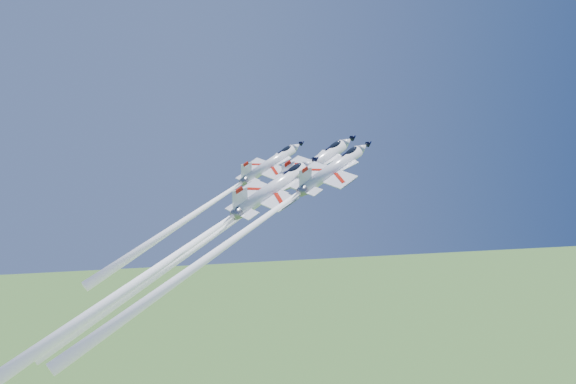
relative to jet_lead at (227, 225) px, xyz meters
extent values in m
cylinder|color=white|center=(14.99, 6.88, 8.08)|extent=(6.50, 6.67, 12.12)
cone|color=white|center=(20.98, 9.62, 11.30)|extent=(3.27, 3.20, 3.18)
cone|color=black|center=(22.37, 10.25, 12.05)|extent=(1.65, 1.61, 1.60)
cone|color=slate|center=(9.48, 4.35, 5.10)|extent=(2.91, 2.81, 2.18)
ellipsoid|color=black|center=(18.64, 8.40, 10.81)|extent=(3.30, 2.45, 2.37)
cube|color=black|center=(17.29, 7.74, 10.35)|extent=(1.12, 0.69, 0.80)
cube|color=white|center=(14.07, 6.50, 7.30)|extent=(8.12, 10.24, 3.47)
cube|color=white|center=(16.38, 8.95, 9.15)|extent=(3.38, 2.43, 1.76)
cube|color=white|center=(17.62, 6.72, 8.73)|extent=(3.38, 2.43, 1.76)
cube|color=white|center=(10.31, 4.75, 5.44)|extent=(4.32, 5.57, 1.85)
cube|color=white|center=(10.02, 4.28, 7.08)|extent=(3.08, 2.11, 3.85)
cube|color=#B51509|center=(9.83, 3.92, 8.45)|extent=(1.28, 0.82, 1.08)
cube|color=black|center=(15.30, 7.20, 7.24)|extent=(8.74, 4.39, 4.75)
sphere|color=white|center=(9.26, 4.25, 4.99)|extent=(1.14, 1.11, 1.04)
cone|color=white|center=(-7.92, -3.63, -4.28)|extent=(16.00, 16.87, 38.69)
cylinder|color=white|center=(8.74, 13.36, 7.51)|extent=(5.50, 5.64, 10.26)
cone|color=white|center=(13.80, 15.69, 10.24)|extent=(2.77, 2.71, 2.70)
cone|color=black|center=(14.98, 16.23, 10.88)|extent=(1.40, 1.37, 1.35)
cone|color=slate|center=(4.07, 11.22, 4.99)|extent=(2.46, 2.38, 1.85)
ellipsoid|color=black|center=(11.83, 14.66, 9.82)|extent=(2.79, 2.07, 2.01)
cube|color=black|center=(10.69, 14.09, 9.44)|extent=(0.94, 0.58, 0.68)
cube|color=white|center=(7.95, 13.05, 6.86)|extent=(6.87, 8.66, 2.94)
cube|color=white|center=(9.91, 15.12, 8.42)|extent=(2.86, 2.06, 1.49)
cube|color=white|center=(10.96, 13.23, 8.07)|extent=(2.86, 2.06, 1.49)
cube|color=white|center=(4.77, 11.56, 5.28)|extent=(3.65, 4.72, 1.56)
cube|color=white|center=(4.53, 11.17, 6.67)|extent=(2.61, 1.79, 3.26)
cube|color=#B51509|center=(4.36, 10.86, 7.83)|extent=(1.09, 0.69, 0.91)
cube|color=black|center=(9.00, 13.64, 6.80)|extent=(7.40, 3.72, 4.02)
sphere|color=white|center=(3.89, 11.14, 4.89)|extent=(0.96, 0.94, 0.88)
cone|color=white|center=(-8.08, 5.65, -1.56)|extent=(11.52, 12.11, 27.17)
cylinder|color=white|center=(15.80, -0.01, 7.80)|extent=(6.05, 6.20, 11.28)
cone|color=white|center=(21.37, 2.54, 10.80)|extent=(3.04, 2.98, 2.96)
cone|color=black|center=(22.66, 3.14, 11.50)|extent=(1.53, 1.50, 1.49)
cone|color=slate|center=(10.67, -2.36, 5.03)|extent=(2.71, 2.62, 2.03)
ellipsoid|color=black|center=(19.20, 1.42, 10.34)|extent=(3.07, 2.28, 2.20)
cube|color=black|center=(17.94, 0.79, 9.92)|extent=(1.04, 0.64, 0.75)
cube|color=white|center=(14.94, -0.36, 7.08)|extent=(7.55, 9.52, 3.23)
cube|color=white|center=(17.09, 1.92, 8.80)|extent=(3.14, 2.26, 1.64)
cube|color=white|center=(18.25, -0.15, 8.41)|extent=(3.14, 2.26, 1.64)
cube|color=white|center=(11.44, -1.99, 5.35)|extent=(4.02, 5.19, 1.72)
cube|color=white|center=(11.17, -2.42, 6.88)|extent=(2.87, 1.97, 3.58)
cube|color=#B51509|center=(10.99, -2.76, 8.15)|extent=(1.19, 0.76, 1.00)
cube|color=black|center=(16.09, 0.30, 7.02)|extent=(8.13, 4.09, 4.41)
sphere|color=white|center=(10.47, -2.45, 4.93)|extent=(1.06, 1.03, 0.97)
cone|color=white|center=(-5.88, -9.95, -3.89)|extent=(15.17, 16.00, 36.78)
cylinder|color=white|center=(7.12, 2.03, 4.85)|extent=(6.80, 6.97, 12.68)
cone|color=white|center=(13.37, 4.90, 8.22)|extent=(3.42, 3.35, 3.33)
cone|color=black|center=(14.83, 5.56, 9.00)|extent=(1.72, 1.69, 1.67)
cone|color=slate|center=(1.35, -0.62, 1.73)|extent=(3.04, 2.94, 2.28)
ellipsoid|color=black|center=(10.93, 3.63, 7.70)|extent=(3.45, 2.56, 2.48)
cube|color=black|center=(9.52, 2.93, 7.22)|extent=(1.17, 0.72, 0.84)
cube|color=white|center=(6.15, 1.64, 4.04)|extent=(8.49, 10.71, 3.63)
cube|color=white|center=(8.56, 4.20, 5.96)|extent=(3.53, 2.54, 1.84)
cube|color=white|center=(9.86, 1.87, 5.53)|extent=(3.53, 2.54, 1.84)
cube|color=white|center=(2.22, -0.20, 2.09)|extent=(4.52, 5.83, 1.93)
cube|color=white|center=(1.91, -0.68, 3.80)|extent=(3.22, 2.21, 4.03)
cube|color=#B51509|center=(1.71, -1.06, 5.24)|extent=(1.34, 0.86, 1.13)
cube|color=black|center=(7.44, 2.37, 3.97)|extent=(9.14, 4.60, 4.96)
sphere|color=white|center=(1.13, -0.72, 1.61)|extent=(1.19, 1.16, 1.09)
cone|color=white|center=(-14.84, -8.03, -7.00)|extent=(15.16, 15.95, 36.11)
camera|label=1|loc=(-9.72, -91.63, 17.57)|focal=40.00mm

